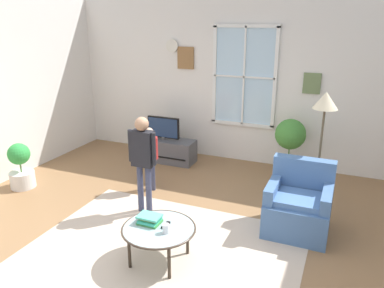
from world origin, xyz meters
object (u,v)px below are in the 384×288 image
Objects in this scene: armchair at (299,206)px; cup at (166,229)px; person_black_shirt at (143,154)px; tv_stand at (164,150)px; remote_near_books at (166,225)px; potted_plant_by_window at (290,140)px; book_stack at (150,219)px; television at (163,128)px; person_red_shirt at (150,152)px; potted_plant_corner at (21,167)px; floor_lamp at (324,113)px; coffee_table at (159,230)px.

armchair reaches higher than cup.
armchair is at bearing 9.47° from person_black_shirt.
remote_near_books is at bearing -62.72° from tv_stand.
armchair is 0.90× the size of potted_plant_by_window.
book_stack is at bearing 156.86° from cup.
television is at bearing 109.29° from person_black_shirt.
cup is 0.10× the size of person_red_shirt.
remote_near_books is at bearing -15.39° from potted_plant_corner.
potted_plant_by_window is (1.86, 1.43, -0.00)m from person_red_shirt.
book_stack is at bearing -140.08° from armchair.
floor_lamp is at bearing 24.46° from person_black_shirt.
coffee_table is 0.83× the size of potted_plant_by_window.
person_black_shirt is at bearing -70.74° from tv_stand.
coffee_table is 5.76× the size of remote_near_books.
armchair is 1.21× the size of potted_plant_corner.
tv_stand is 1.45× the size of coffee_table.
armchair is 1.80m from coffee_table.
potted_plant_by_window is (1.59, 2.09, -0.22)m from person_black_shirt.
coffee_table is 0.60× the size of person_black_shirt.
television is 0.77× the size of coffee_table.
remote_near_books reaches higher than tv_stand.
book_stack is at bearing -175.76° from remote_near_books.
potted_plant_by_window is 4.33m from potted_plant_corner.
person_black_shirt reaches higher than cup.
cup is at bearing -104.12° from potted_plant_by_window.
potted_plant_corner is (-1.90, -0.70, -0.28)m from person_red_shirt.
person_red_shirt reaches higher than remote_near_books.
armchair is at bearing -102.67° from floor_lamp.
tv_stand is at bearing 109.26° from person_black_shirt.
person_red_shirt is (0.38, -1.21, -0.01)m from television.
armchair is at bearing -30.18° from tv_stand.
potted_plant_by_window reaches higher than cup.
floor_lamp is at bearing 49.39° from book_stack.
person_black_shirt is at bearing 131.38° from remote_near_books.
person_red_shirt is 1.03× the size of potted_plant_by_window.
armchair is at bearing -76.92° from potted_plant_by_window.
potted_plant_by_window is (2.24, 0.22, 0.41)m from tv_stand.
person_red_shirt reaches higher than book_stack.
armchair is 4.18m from potted_plant_corner.
person_black_shirt reaches higher than remote_near_books.
armchair is 0.65× the size of person_black_shirt.
potted_plant_by_window is (0.77, 3.06, 0.17)m from cup.
book_stack is 1.10m from person_black_shirt.
armchair is 1.87m from book_stack.
tv_stand is 2.08m from person_black_shirt.
remote_near_books is 3.06m from potted_plant_by_window.
potted_plant_corner is at bearing 162.76° from cup.
coffee_table is 0.09m from remote_near_books.
tv_stand is at bearing 117.28° from remote_near_books.
cup reaches higher than remote_near_books.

